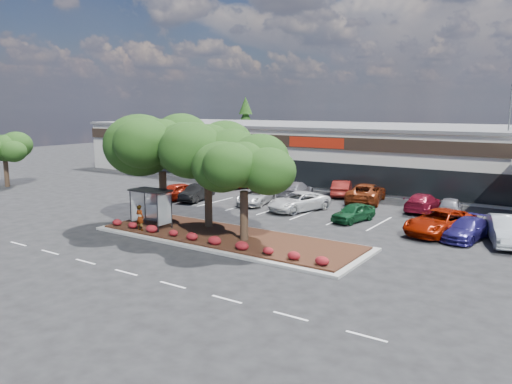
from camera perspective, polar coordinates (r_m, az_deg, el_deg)
The scene contains 27 objects.
ground at distance 27.57m, azimuth -4.97°, elevation -7.82°, with size 160.00×160.00×0.00m, color black.
retail_store at distance 57.02m, azimuth 16.93°, elevation 4.14°, with size 80.40×25.20×6.25m.
landscape_island at distance 31.75m, azimuth -3.27°, elevation -5.20°, with size 18.00×6.00×0.26m.
lane_markings at distance 36.05m, azimuth 5.29°, elevation -3.61°, with size 33.12×20.06×0.01m.
shrub_row at distance 30.06m, azimuth -5.70°, elevation -5.33°, with size 17.00×0.80×0.50m, color maroon, non-canonical shape.
bus_shelter at distance 34.07m, azimuth -11.78°, elevation -0.60°, with size 2.75×1.55×2.59m.
island_tree_west at distance 35.23m, azimuth -10.66°, elevation 2.89°, with size 7.20×7.20×7.89m, color black, non-canonical shape.
island_tree_mid at distance 33.46m, azimuth -5.51°, elevation 2.17°, with size 6.60×6.60×7.32m, color black, non-canonical shape.
island_tree_east at distance 29.93m, azimuth -1.39°, elevation 0.53°, with size 5.80×5.80×6.50m, color black, non-canonical shape.
tree_west_far at distance 58.26m, azimuth -26.73°, elevation 3.28°, with size 4.80×4.80×5.61m, color black, non-canonical shape.
conifer_north_west at distance 81.19m, azimuth -1.20°, elevation 7.40°, with size 4.40×4.40×10.00m, color black.
person_waiting at distance 33.62m, azimuth -13.13°, elevation -2.87°, with size 0.62×0.41×1.70m, color #594C47.
light_pole at distance 48.90m, azimuth 26.84°, elevation 4.35°, with size 1.39×0.85×10.34m.
car_0 at distance 45.05m, azimuth -9.27°, elevation -0.00°, with size 1.84×4.58×1.56m, color maroon.
car_1 at distance 44.86m, azimuth -6.79°, elevation -0.07°, with size 1.51×4.34×1.43m, color black.
car_2 at distance 42.85m, azimuth -0.06°, elevation -0.53°, with size 2.20×4.77×1.33m, color #BBBBBB.
car_3 at distance 40.32m, azimuth 4.88°, elevation -1.08°, with size 2.51×5.44×1.51m, color silver.
car_4 at distance 37.13m, azimuth 11.08°, elevation -2.31°, with size 1.58×3.92×1.34m, color #124322.
car_5 at distance 34.97m, azimuth 20.27°, elevation -3.24°, with size 2.69×5.83×1.62m, color #8D1702.
car_6 at distance 34.18m, azimuth 22.96°, elevation -3.93°, with size 1.90×4.66×1.35m, color navy.
car_7 at distance 34.06m, azimuth 26.74°, elevation -3.95°, with size 1.81×5.18×1.71m, color silver.
car_9 at distance 50.73m, azimuth -2.41°, elevation 1.15°, with size 1.55×4.44×1.46m, color maroon.
car_10 at distance 45.33m, azimuth 4.49°, elevation 0.20°, with size 2.28×5.61×1.63m, color slate.
car_11 at distance 47.44m, azimuth 9.79°, elevation 0.45°, with size 1.61×4.62×1.52m, color maroon.
car_12 at distance 44.81m, azimuth 12.48°, elevation -0.09°, with size 2.77×6.00×1.67m, color maroon.
car_13 at distance 42.14m, azimuth 18.52°, elevation -1.13°, with size 2.02×4.97×1.44m, color maroon.
car_14 at distance 41.37m, azimuth 21.30°, elevation -1.51°, with size 1.68×4.18×1.42m, color slate.
Camera 1 is at (16.55, -20.44, 8.29)m, focal length 35.00 mm.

